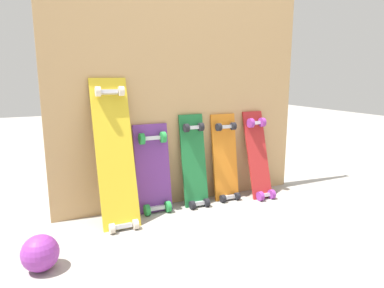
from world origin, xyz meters
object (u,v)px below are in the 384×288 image
(skateboard_yellow, at_px, (116,158))
(skateboard_purple, at_px, (154,173))
(skateboard_orange, at_px, (226,162))
(skateboard_red, at_px, (259,159))
(skateboard_green, at_px, (194,165))
(rubber_ball, at_px, (40,253))

(skateboard_yellow, height_order, skateboard_purple, skateboard_yellow)
(skateboard_yellow, bearing_deg, skateboard_orange, 5.76)
(skateboard_yellow, height_order, skateboard_orange, skateboard_yellow)
(skateboard_orange, height_order, skateboard_red, skateboard_red)
(skateboard_yellow, bearing_deg, skateboard_red, 1.62)
(skateboard_purple, relative_size, skateboard_green, 0.92)
(skateboard_green, height_order, skateboard_orange, skateboard_green)
(skateboard_orange, distance_m, skateboard_red, 0.25)
(skateboard_purple, bearing_deg, skateboard_yellow, -162.91)
(skateboard_yellow, xyz_separation_m, skateboard_orange, (0.80, 0.08, -0.13))
(skateboard_yellow, distance_m, skateboard_orange, 0.81)
(rubber_ball, bearing_deg, skateboard_purple, 33.11)
(skateboard_purple, height_order, rubber_ball, skateboard_purple)
(skateboard_green, relative_size, rubber_ball, 4.08)
(skateboard_purple, height_order, skateboard_orange, skateboard_orange)
(rubber_ball, bearing_deg, skateboard_red, 15.27)
(skateboard_yellow, distance_m, skateboard_green, 0.57)
(skateboard_red, height_order, rubber_ball, skateboard_red)
(skateboard_green, bearing_deg, rubber_ball, -155.76)
(skateboard_orange, xyz_separation_m, rubber_ball, (-1.24, -0.46, -0.19))
(skateboard_purple, distance_m, skateboard_orange, 0.54)
(skateboard_yellow, distance_m, skateboard_purple, 0.31)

